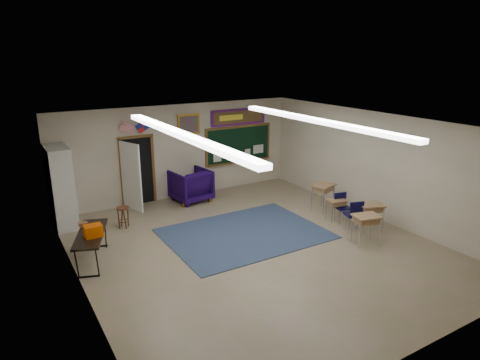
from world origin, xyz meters
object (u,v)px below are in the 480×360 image
wingback_armchair (191,185)px  student_desk_front_left (336,209)px  student_desk_front_right (323,196)px  folding_table (92,246)px  wooden_stool (123,217)px

wingback_armchair → student_desk_front_left: 4.58m
student_desk_front_right → folding_table: folding_table is taller
student_desk_front_left → folding_table: (-6.39, 1.02, 0.03)m
student_desk_front_left → folding_table: 6.48m
wingback_armchair → student_desk_front_right: (3.00, -2.82, -0.06)m
student_desk_front_right → wooden_stool: bearing=145.1°
wingback_armchair → folding_table: size_ratio=0.63×
folding_table → wingback_armchair: bearing=56.4°
folding_table → student_desk_front_left: bearing=11.5°
folding_table → wooden_stool: size_ratio=3.03×
student_desk_front_right → folding_table: bearing=161.3°
folding_table → student_desk_front_right: bearing=19.0°
student_desk_front_right → wooden_stool: student_desk_front_right is taller
wingback_armchair → wooden_stool: size_ratio=1.91×
student_desk_front_right → wooden_stool: size_ratio=1.38×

